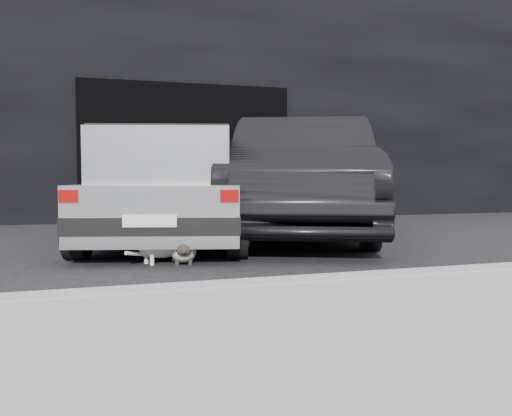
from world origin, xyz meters
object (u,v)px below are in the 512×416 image
object	(u,v)px
cat_siamese	(184,252)
second_car	(303,176)
cat_white	(167,245)
silver_hatchback	(171,183)

from	to	relation	value
cat_siamese	second_car	bearing A→B (deg)	-127.39
second_car	cat_white	size ratio (longest dim) A/B	7.15
second_car	cat_siamese	distance (m)	2.92
silver_hatchback	cat_white	world-z (taller)	silver_hatchback
second_car	cat_white	distance (m)	2.95
silver_hatchback	second_car	world-z (taller)	second_car
cat_siamese	silver_hatchback	bearing A→B (deg)	-84.89
cat_white	silver_hatchback	bearing A→B (deg)	150.61
silver_hatchback	second_car	size ratio (longest dim) A/B	0.79
silver_hatchback	cat_siamese	xyz separation A→B (m)	(-0.12, -1.57, -0.65)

